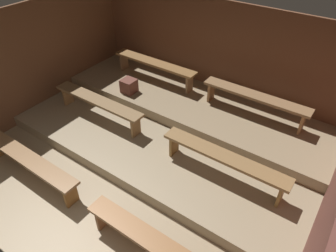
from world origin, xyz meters
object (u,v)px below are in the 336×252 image
object	(u,v)px
bench_floor_left	(29,161)
bench_middle_right	(255,98)
bench_lower_left	(98,103)
bench_middle_left	(155,65)
bench_lower_right	(224,159)
bench_floor_right	(156,245)
wooden_crate_middle	(129,86)

from	to	relation	value
bench_floor_left	bench_middle_right	distance (m)	4.37
bench_lower_left	bench_middle_left	bearing A→B (deg)	83.20
bench_lower_right	bench_middle_right	distance (m)	1.71
bench_lower_right	bench_floor_right	bearing A→B (deg)	-92.25
bench_lower_right	wooden_crate_middle	world-z (taller)	wooden_crate_middle
bench_floor_left	bench_lower_right	size ratio (longest dim) A/B	1.02
bench_lower_left	wooden_crate_middle	distance (m)	0.91
bench_lower_right	bench_middle_left	xyz separation A→B (m)	(-2.70, 1.68, 0.22)
bench_floor_left	bench_lower_right	bearing A→B (deg)	32.10
bench_lower_right	wooden_crate_middle	bearing A→B (deg)	162.34
bench_floor_right	bench_lower_right	distance (m)	1.79
bench_lower_left	bench_middle_right	world-z (taller)	bench_middle_right
bench_lower_right	bench_floor_left	bearing A→B (deg)	-147.90
bench_floor_right	bench_lower_right	world-z (taller)	bench_lower_right
bench_middle_right	wooden_crate_middle	bearing A→B (deg)	-163.64
bench_lower_left	wooden_crate_middle	bearing A→B (deg)	86.55
bench_lower_left	bench_middle_right	distance (m)	3.19
bench_floor_right	bench_middle_left	distance (m)	4.37
bench_floor_right	bench_middle_left	size ratio (longest dim) A/B	1.05
bench_floor_left	wooden_crate_middle	world-z (taller)	wooden_crate_middle
bench_lower_left	bench_middle_right	bearing A→B (deg)	31.93
bench_middle_left	bench_middle_right	size ratio (longest dim) A/B	1.00
bench_middle_right	bench_floor_right	bearing A→B (deg)	-87.83
bench_lower_left	bench_lower_right	bearing A→B (deg)	0.00
bench_floor_left	bench_lower_right	xyz separation A→B (m)	(2.83, 1.78, 0.22)
bench_lower_right	bench_middle_left	distance (m)	3.19
bench_floor_left	bench_floor_right	distance (m)	2.76
bench_floor_left	bench_middle_left	world-z (taller)	bench_middle_left
bench_floor_left	bench_lower_left	size ratio (longest dim) A/B	1.02
bench_lower_right	bench_middle_right	bearing A→B (deg)	96.80
bench_floor_right	wooden_crate_middle	distance (m)	3.87
bench_middle_right	bench_floor_left	bearing A→B (deg)	-127.25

